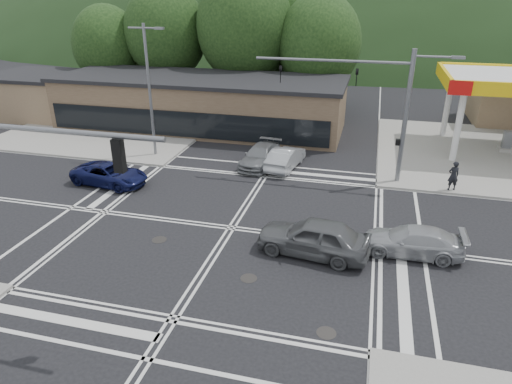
% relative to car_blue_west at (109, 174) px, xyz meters
% --- Properties ---
extents(ground, '(120.00, 120.00, 0.00)m').
position_rel_car_blue_west_xyz_m(ground, '(8.88, -3.54, -0.66)').
color(ground, black).
rests_on(ground, ground).
extents(sidewalk_ne, '(16.00, 16.00, 0.15)m').
position_rel_car_blue_west_xyz_m(sidewalk_ne, '(23.88, 11.46, -0.58)').
color(sidewalk_ne, gray).
rests_on(sidewalk_ne, ground).
extents(sidewalk_nw, '(16.00, 16.00, 0.15)m').
position_rel_car_blue_west_xyz_m(sidewalk_nw, '(-6.12, 11.46, -0.58)').
color(sidewalk_nw, gray).
rests_on(sidewalk_nw, ground).
extents(commercial_row, '(24.00, 8.00, 4.00)m').
position_rel_car_blue_west_xyz_m(commercial_row, '(0.88, 13.46, 1.34)').
color(commercial_row, brown).
rests_on(commercial_row, ground).
extents(commercial_nw, '(8.00, 7.00, 3.60)m').
position_rel_car_blue_west_xyz_m(commercial_nw, '(-15.12, 13.46, 1.14)').
color(commercial_nw, '#846B4F').
rests_on(commercial_nw, ground).
extents(hill_north, '(252.00, 126.00, 140.00)m').
position_rel_car_blue_west_xyz_m(hill_north, '(8.88, 86.46, -0.66)').
color(hill_north, '#1D3317').
rests_on(hill_north, ground).
extents(tree_n_a, '(8.00, 8.00, 11.75)m').
position_rel_car_blue_west_xyz_m(tree_n_a, '(-5.12, 20.46, 6.48)').
color(tree_n_a, '#382619').
rests_on(tree_n_a, ground).
extents(tree_n_b, '(9.00, 9.00, 12.98)m').
position_rel_car_blue_west_xyz_m(tree_n_b, '(2.88, 20.46, 7.14)').
color(tree_n_b, '#382619').
rests_on(tree_n_b, ground).
extents(tree_n_c, '(7.60, 7.60, 10.87)m').
position_rel_car_blue_west_xyz_m(tree_n_c, '(9.88, 20.46, 5.83)').
color(tree_n_c, '#382619').
rests_on(tree_n_c, ground).
extents(tree_n_d, '(6.80, 6.80, 9.76)m').
position_rel_car_blue_west_xyz_m(tree_n_d, '(-11.12, 19.46, 5.18)').
color(tree_n_d, '#382619').
rests_on(tree_n_d, ground).
extents(tree_n_e, '(8.40, 8.40, 11.98)m').
position_rel_car_blue_west_xyz_m(tree_n_e, '(6.88, 24.46, 6.49)').
color(tree_n_e, '#382619').
rests_on(tree_n_e, ground).
extents(streetlight_nw, '(2.50, 0.25, 9.00)m').
position_rel_car_blue_west_xyz_m(streetlight_nw, '(0.44, 5.46, 4.39)').
color(streetlight_nw, slate).
rests_on(streetlight_nw, ground).
extents(signal_mast_ne, '(11.65, 0.30, 8.00)m').
position_rel_car_blue_west_xyz_m(signal_mast_ne, '(15.82, 4.66, 4.42)').
color(signal_mast_ne, slate).
rests_on(signal_mast_ne, ground).
extents(car_blue_west, '(4.95, 2.74, 1.31)m').
position_rel_car_blue_west_xyz_m(car_blue_west, '(0.00, 0.00, 0.00)').
color(car_blue_west, '#0E123F').
rests_on(car_blue_west, ground).
extents(car_grey_center, '(5.27, 2.65, 1.72)m').
position_rel_car_blue_west_xyz_m(car_grey_center, '(13.18, -4.94, 0.20)').
color(car_grey_center, '#545659').
rests_on(car_grey_center, ground).
extents(car_silver_east, '(4.51, 1.85, 1.31)m').
position_rel_car_blue_west_xyz_m(car_silver_east, '(17.47, -3.84, -0.00)').
color(car_silver_east, '#A0A2A7').
rests_on(car_silver_east, ground).
extents(car_queue_a, '(2.13, 4.48, 1.42)m').
position_rel_car_blue_west_xyz_m(car_queue_a, '(9.88, 5.46, 0.05)').
color(car_queue_a, '#A3A6AA').
rests_on(car_queue_a, ground).
extents(car_queue_b, '(1.65, 4.07, 1.39)m').
position_rel_car_blue_west_xyz_m(car_queue_b, '(9.88, 13.29, 0.04)').
color(car_queue_b, silver).
rests_on(car_queue_b, ground).
extents(car_northbound, '(2.38, 4.82, 1.35)m').
position_rel_car_blue_west_xyz_m(car_northbound, '(8.13, 5.51, 0.02)').
color(car_northbound, slate).
rests_on(car_northbound, ground).
extents(pedestrian, '(0.74, 0.59, 1.77)m').
position_rel_car_blue_west_xyz_m(pedestrian, '(20.13, 3.96, 0.38)').
color(pedestrian, black).
rests_on(pedestrian, sidewalk_ne).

